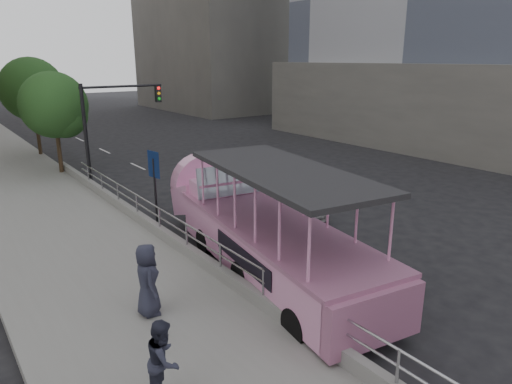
{
  "coord_description": "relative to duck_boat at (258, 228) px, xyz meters",
  "views": [
    {
      "loc": [
        -9.35,
        -10.09,
        6.35
      ],
      "look_at": [
        -0.21,
        2.24,
        1.83
      ],
      "focal_mm": 32.0,
      "sensor_mm": 36.0,
      "label": 1
    }
  ],
  "objects": [
    {
      "name": "kerb_wall",
      "position": [
        -1.67,
        1.51,
        -0.81
      ],
      "size": [
        0.24,
        30.0,
        0.36
      ],
      "primitive_type": "cube",
      "color": "gray",
      "rests_on": "sidewalk"
    },
    {
      "name": "car",
      "position": [
        4.39,
        3.36,
        -0.6
      ],
      "size": [
        2.75,
        4.37,
        1.39
      ],
      "primitive_type": "imported",
      "rotation": [
        0.0,
        0.0,
        -0.29
      ],
      "color": "silver",
      "rests_on": "ground"
    },
    {
      "name": "parking_sign",
      "position": [
        -1.15,
        4.91,
        0.6
      ],
      "size": [
        0.15,
        0.68,
        3.07
      ],
      "color": "black",
      "rests_on": "ground"
    },
    {
      "name": "pedestrian_mid",
      "position": [
        -5.05,
        -3.93,
        -0.19
      ],
      "size": [
        0.96,
        0.99,
        1.61
      ],
      "primitive_type": "imported",
      "rotation": [
        0.0,
        0.0,
        0.9
      ],
      "color": "#2A2C3D",
      "rests_on": "sidewalk"
    },
    {
      "name": "tower_podium",
      "position": [
        31.45,
        9.51,
        1.71
      ],
      "size": [
        26.0,
        26.0,
        6.0
      ],
      "primitive_type": "cube",
      "color": "slate",
      "rests_on": "ground"
    },
    {
      "name": "street_tree_near",
      "position": [
        -1.85,
        15.44,
        2.53
      ],
      "size": [
        3.52,
        3.52,
        5.72
      ],
      "color": "#342517",
      "rests_on": "ground"
    },
    {
      "name": "pedestrian_far",
      "position": [
        -4.09,
        -1.03,
        -0.08
      ],
      "size": [
        0.75,
        0.99,
        1.82
      ],
      "primitive_type": "imported",
      "rotation": [
        0.0,
        0.0,
        1.36
      ],
      "color": "#2A2C3D",
      "rests_on": "sidewalk"
    },
    {
      "name": "duck_boat",
      "position": [
        0.0,
        0.0,
        0.0
      ],
      "size": [
        4.08,
        10.75,
        3.48
      ],
      "color": "black",
      "rests_on": "ground"
    },
    {
      "name": "traffic_signal",
      "position": [
        -0.26,
        12.01,
        2.21
      ],
      "size": [
        4.2,
        0.32,
        5.2
      ],
      "color": "black",
      "rests_on": "ground"
    },
    {
      "name": "ground",
      "position": [
        1.45,
        -0.49,
        -1.29
      ],
      "size": [
        160.0,
        160.0,
        0.0
      ],
      "primitive_type": "plane",
      "color": "black"
    },
    {
      "name": "street_tree_far",
      "position": [
        -1.65,
        21.44,
        3.01
      ],
      "size": [
        3.97,
        3.97,
        6.45
      ],
      "color": "#342517",
      "rests_on": "ground"
    },
    {
      "name": "sidewalk",
      "position": [
        -4.3,
        9.51,
        -1.14
      ],
      "size": [
        5.5,
        80.0,
        0.3
      ],
      "primitive_type": "cube",
      "color": "gray",
      "rests_on": "ground"
    },
    {
      "name": "guardrail",
      "position": [
        -1.67,
        1.51,
        -0.15
      ],
      "size": [
        0.07,
        22.0,
        0.71
      ],
      "color": "#A2A2A6",
      "rests_on": "kerb_wall"
    }
  ]
}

